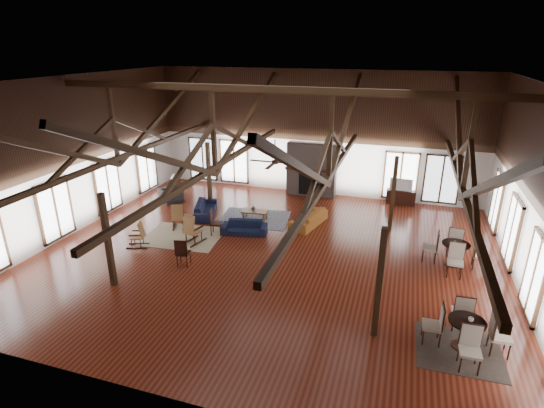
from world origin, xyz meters
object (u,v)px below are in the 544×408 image
(sofa_navy_front, at_px, (244,227))
(cafe_table_near, at_px, (466,329))
(sofa_orange, at_px, (309,218))
(cafe_table_far, at_px, (455,250))
(tv_console, at_px, (401,197))
(coffee_table, at_px, (255,212))
(armchair, at_px, (171,195))
(sofa_navy_left, at_px, (206,209))

(sofa_navy_front, relative_size, cafe_table_near, 0.86)
(sofa_navy_front, relative_size, sofa_orange, 0.86)
(sofa_navy_front, distance_m, cafe_table_near, 8.95)
(cafe_table_near, relative_size, cafe_table_far, 0.97)
(sofa_orange, distance_m, tv_console, 5.21)
(cafe_table_far, bearing_deg, tv_console, 108.97)
(coffee_table, xyz_separation_m, armchair, (-4.55, 0.87, -0.04))
(sofa_navy_left, height_order, cafe_table_far, cafe_table_far)
(armchair, bearing_deg, sofa_orange, -63.06)
(coffee_table, bearing_deg, cafe_table_far, -16.92)
(sofa_navy_front, xyz_separation_m, cafe_table_near, (7.64, -4.65, 0.28))
(sofa_navy_front, bearing_deg, sofa_navy_left, 139.00)
(armchair, xyz_separation_m, cafe_table_near, (12.27, -6.95, 0.22))
(cafe_table_near, bearing_deg, sofa_orange, 130.77)
(armchair, xyz_separation_m, tv_console, (10.42, 3.12, 0.01))
(sofa_navy_left, distance_m, coffee_table, 2.25)
(armchair, distance_m, cafe_table_far, 12.61)
(cafe_table_near, bearing_deg, sofa_navy_left, 149.19)
(cafe_table_far, bearing_deg, armchair, 168.55)
(armchair, bearing_deg, sofa_navy_front, -83.74)
(sofa_navy_left, distance_m, armchair, 2.51)
(sofa_orange, xyz_separation_m, armchair, (-6.87, 0.69, 0.02))
(armchair, bearing_deg, sofa_navy_left, -81.01)
(sofa_orange, bearing_deg, cafe_table_near, 54.60)
(sofa_orange, bearing_deg, coffee_table, -71.79)
(armchair, bearing_deg, cafe_table_near, -86.86)
(coffee_table, relative_size, cafe_table_far, 0.53)
(cafe_table_near, distance_m, cafe_table_far, 4.45)
(coffee_table, height_order, tv_console, tv_console)
(sofa_navy_front, xyz_separation_m, cafe_table_far, (7.73, -0.20, 0.29))
(tv_console, bearing_deg, sofa_orange, -133.03)
(sofa_navy_front, distance_m, coffee_table, 1.44)
(cafe_table_near, height_order, cafe_table_far, cafe_table_far)
(sofa_navy_left, xyz_separation_m, cafe_table_near, (9.97, -5.94, 0.25))
(armchair, distance_m, tv_console, 10.88)
(sofa_orange, bearing_deg, tv_console, 150.79)
(sofa_navy_left, relative_size, sofa_orange, 0.97)
(sofa_navy_front, height_order, sofa_orange, sofa_orange)
(sofa_orange, relative_size, armchair, 2.09)
(sofa_orange, distance_m, armchair, 6.90)
(armchair, xyz_separation_m, cafe_table_far, (12.35, -2.50, 0.23))
(coffee_table, bearing_deg, sofa_navy_left, 178.52)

